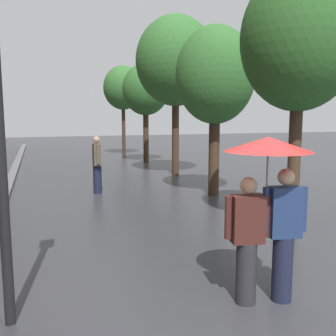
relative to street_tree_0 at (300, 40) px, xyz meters
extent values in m
plane|color=#38383D|center=(-2.74, -2.94, -3.83)|extent=(80.00, 80.00, 0.00)
cube|color=slate|center=(-5.94, 7.06, -3.77)|extent=(0.30, 36.00, 0.12)
cylinder|color=#473323|center=(0.00, 0.00, -2.43)|extent=(0.26, 0.26, 2.80)
ellipsoid|color=#2D6628|center=(0.00, 0.00, 0.03)|extent=(2.32, 2.32, 2.82)
cylinder|color=#473323|center=(-0.02, 3.70, -2.59)|extent=(0.32, 0.32, 2.46)
ellipsoid|color=#387533|center=(-0.02, 3.70, -0.31)|extent=(2.29, 2.29, 2.80)
cylinder|color=#473323|center=(0.23, 7.72, -2.25)|extent=(0.28, 0.28, 3.15)
ellipsoid|color=#387533|center=(0.23, 7.72, 0.61)|extent=(3.09, 3.09, 3.44)
cylinder|color=#473323|center=(0.21, 11.99, -2.49)|extent=(0.27, 0.27, 2.67)
ellipsoid|color=#387533|center=(0.21, 11.99, -0.21)|extent=(2.29, 2.29, 2.53)
cylinder|color=#473323|center=(-0.08, 15.81, -2.33)|extent=(0.21, 0.21, 2.99)
ellipsoid|color=#387533|center=(-0.08, 15.81, 0.12)|extent=(2.29, 2.29, 2.54)
cylinder|color=#2D2D33|center=(-2.52, -2.45, -3.43)|extent=(0.26, 0.26, 0.80)
cube|color=#4C231E|center=(-2.52, -2.45, -2.73)|extent=(0.43, 0.29, 0.60)
sphere|color=tan|center=(-2.52, -2.45, -2.30)|extent=(0.21, 0.21, 0.21)
cylinder|color=#4C231E|center=(-2.77, -2.40, -2.70)|extent=(0.09, 0.09, 0.54)
cylinder|color=#4C231E|center=(-2.28, -2.50, -2.70)|extent=(0.09, 0.09, 0.54)
cylinder|color=#1E233D|center=(-2.05, -2.54, -3.40)|extent=(0.26, 0.26, 0.85)
cube|color=navy|center=(-2.05, -2.54, -2.65)|extent=(0.43, 0.29, 0.64)
sphere|color=beige|center=(-2.05, -2.54, -2.21)|extent=(0.21, 0.21, 0.21)
cylinder|color=navy|center=(-2.29, -2.49, -2.62)|extent=(0.09, 0.09, 0.58)
cylinder|color=navy|center=(-1.80, -2.59, -2.62)|extent=(0.09, 0.09, 0.58)
cylinder|color=#9E9EA3|center=(-2.28, -2.48, -2.45)|extent=(0.02, 0.02, 1.16)
cone|color=red|center=(-2.28, -2.48, -1.80)|extent=(1.08, 1.08, 0.18)
cylinder|color=black|center=(-5.34, -2.01, -1.95)|extent=(0.12, 0.12, 3.75)
cylinder|color=#1E233D|center=(-3.27, 5.08, -3.39)|extent=(0.26, 0.26, 0.86)
cube|color=#665B4C|center=(-3.27, 5.08, -2.64)|extent=(0.23, 0.40, 0.65)
sphere|color=tan|center=(-3.27, 5.08, -2.19)|extent=(0.21, 0.21, 0.21)
cylinder|color=#665B4C|center=(-3.27, 5.33, -2.60)|extent=(0.09, 0.09, 0.58)
cylinder|color=#665B4C|center=(-3.26, 4.83, -2.60)|extent=(0.09, 0.09, 0.58)
camera|label=1|loc=(-4.95, -6.48, -1.44)|focal=40.78mm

